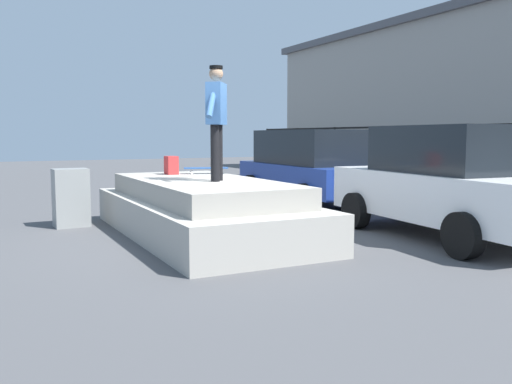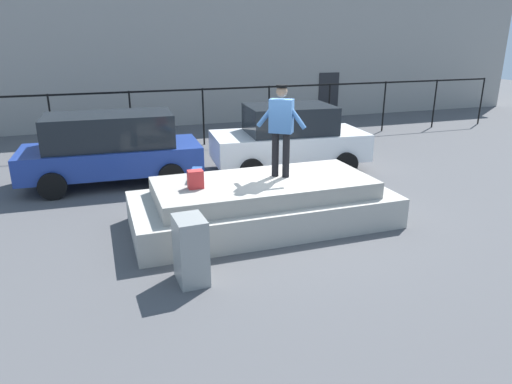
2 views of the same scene
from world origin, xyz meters
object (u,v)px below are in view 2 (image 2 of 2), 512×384
object	(u,v)px
utility_box	(191,250)
car_white_sedan_mid	(289,138)
skateboarder	(281,124)
backpack	(196,179)
car_blue_hatchback_near	(111,147)
skateboard	(195,173)

from	to	relation	value
utility_box	car_white_sedan_mid	bearing A→B (deg)	51.18
skateboarder	utility_box	xyz separation A→B (m)	(-2.24, -1.92, -1.46)
backpack	car_white_sedan_mid	distance (m)	4.95
skateboarder	car_white_sedan_mid	world-z (taller)	skateboarder
utility_box	car_blue_hatchback_near	bearing A→B (deg)	95.90
car_blue_hatchback_near	car_white_sedan_mid	xyz separation A→B (m)	(4.74, -0.34, -0.03)
skateboard	car_white_sedan_mid	world-z (taller)	car_white_sedan_mid
backpack	car_white_sedan_mid	bearing A→B (deg)	-133.41
skateboard	backpack	distance (m)	0.66
backpack	car_blue_hatchback_near	xyz separation A→B (m)	(-1.33, 3.92, -0.16)
car_white_sedan_mid	car_blue_hatchback_near	bearing A→B (deg)	175.91
car_blue_hatchback_near	skateboarder	bearing A→B (deg)	-50.40
backpack	utility_box	xyz separation A→B (m)	(-0.47, -1.74, -0.57)
skateboarder	car_blue_hatchback_near	world-z (taller)	skateboarder
car_white_sedan_mid	utility_box	world-z (taller)	car_white_sedan_mid
car_blue_hatchback_near	utility_box	bearing A→B (deg)	-81.37
skateboarder	skateboard	world-z (taller)	skateboarder
skateboard	car_blue_hatchback_near	bearing A→B (deg)	114.02
skateboard	backpack	xyz separation A→B (m)	(-0.13, -0.64, 0.07)
skateboard	car_white_sedan_mid	distance (m)	4.41
car_blue_hatchback_near	utility_box	size ratio (longest dim) A/B	4.25
backpack	skateboard	bearing A→B (deg)	-101.21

